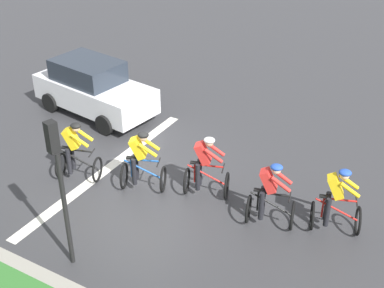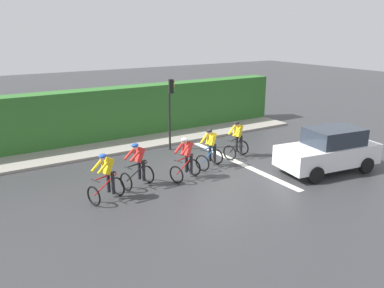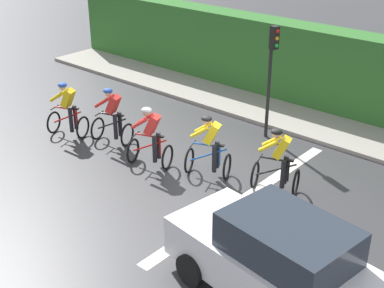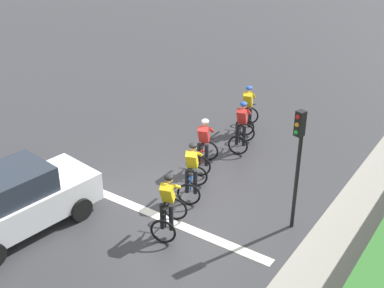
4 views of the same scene
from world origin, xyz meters
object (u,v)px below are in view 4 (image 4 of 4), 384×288
at_px(cyclist_trailing, 168,206).
at_px(car_white, 16,201).
at_px(cyclist_lead, 248,110).
at_px(traffic_light_near_crossing, 298,153).
at_px(cyclist_mid, 204,146).
at_px(cyclist_second, 242,127).
at_px(cyclist_fourth, 192,172).

relative_size(cyclist_trailing, car_white, 0.39).
relative_size(cyclist_lead, traffic_light_near_crossing, 0.50).
distance_m(cyclist_mid, cyclist_trailing, 3.42).
relative_size(cyclist_second, traffic_light_near_crossing, 0.50).
height_order(cyclist_lead, traffic_light_near_crossing, traffic_light_near_crossing).
relative_size(cyclist_fourth, traffic_light_near_crossing, 0.50).
distance_m(cyclist_second, car_white, 7.63).
xyz_separation_m(cyclist_mid, cyclist_trailing, (1.04, -3.26, 0.00)).
relative_size(cyclist_lead, car_white, 0.39).
bearing_deg(car_white, cyclist_second, 70.48).
relative_size(cyclist_mid, traffic_light_near_crossing, 0.50).
xyz_separation_m(car_white, traffic_light_near_crossing, (5.80, 4.03, 1.35)).
bearing_deg(car_white, cyclist_trailing, 32.41).
xyz_separation_m(cyclist_second, cyclist_trailing, (0.73, -5.11, 0.00)).
height_order(cyclist_second, cyclist_fourth, same).
relative_size(cyclist_fourth, car_white, 0.39).
relative_size(cyclist_mid, car_white, 0.39).
distance_m(cyclist_mid, cyclist_fourth, 1.62).
distance_m(cyclist_trailing, car_white, 3.89).
relative_size(cyclist_second, cyclist_fourth, 1.00).
xyz_separation_m(cyclist_fourth, car_white, (-2.83, -3.83, 0.08)).
bearing_deg(cyclist_fourth, car_white, -126.48).
height_order(cyclist_lead, cyclist_second, same).
bearing_deg(cyclist_trailing, cyclist_fourth, 104.50).
distance_m(cyclist_trailing, traffic_light_near_crossing, 3.49).
bearing_deg(traffic_light_near_crossing, car_white, -145.22).
xyz_separation_m(cyclist_trailing, car_white, (-3.28, -2.09, 0.08)).
relative_size(cyclist_mid, cyclist_trailing, 1.00).
xyz_separation_m(cyclist_second, cyclist_fourth, (0.28, -3.36, 0.00)).
bearing_deg(cyclist_fourth, traffic_light_near_crossing, 3.84).
height_order(cyclist_trailing, car_white, car_white).
relative_size(cyclist_second, car_white, 0.39).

